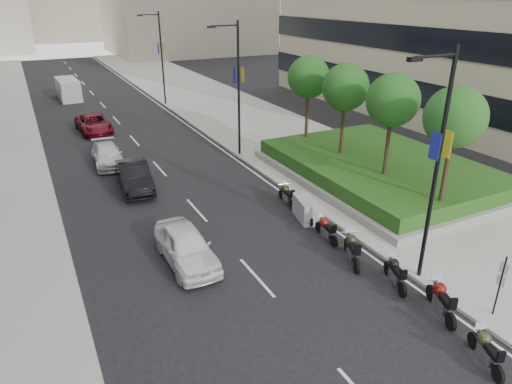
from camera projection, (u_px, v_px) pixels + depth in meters
ground at (348, 325)px, 15.79m from camera, size 160.00×160.00×0.00m
sidewalk_right at (231, 112)px, 44.01m from camera, size 10.00×100.00×0.15m
lane_edge at (178, 119)px, 41.83m from camera, size 0.12×100.00×0.01m
lane_centre at (121, 125)px, 39.67m from camera, size 0.12×100.00×0.01m
planter at (379, 174)px, 27.98m from camera, size 10.00×14.00×0.40m
hedge at (380, 165)px, 27.74m from camera, size 9.40×13.40×0.80m
tree_0 at (455, 118)px, 20.42m from camera, size 2.80×2.80×6.30m
tree_1 at (393, 101)px, 23.69m from camera, size 2.80×2.80×6.30m
tree_2 at (346, 88)px, 26.96m from camera, size 2.80×2.80×6.30m
tree_3 at (309, 77)px, 30.23m from camera, size 2.80×2.80×6.30m
lamp_post_0 at (435, 160)px, 16.31m from camera, size 2.34×0.45×9.00m
lamp_post_1 at (236, 83)px, 30.19m from camera, size 2.34×0.45×9.00m
lamp_post_2 at (160, 54)px, 44.90m from camera, size 2.34×0.45×9.00m
parking_sign at (500, 283)px, 15.57m from camera, size 0.06×0.32×2.50m
motorcycle_0 at (486, 349)px, 13.96m from camera, size 0.93×1.86×0.98m
motorcycle_1 at (441, 299)px, 16.12m from camera, size 1.07×2.11×1.12m
motorcycle_2 at (395, 272)px, 17.77m from camera, size 0.92×1.97×1.03m
motorcycle_3 at (352, 249)px, 19.30m from camera, size 1.12×2.17×1.15m
motorcycle_4 at (326, 229)px, 21.10m from camera, size 0.66×1.98×0.98m
motorcycle_5 at (305, 209)px, 22.95m from camera, size 1.14×1.98×1.13m
motorcycle_6 at (287, 195)px, 24.65m from camera, size 0.68×2.04×1.01m
car_a at (186, 246)px, 19.16m from camera, size 1.84×4.56×1.55m
car_b at (134, 176)px, 26.50m from camera, size 2.05×4.89×1.57m
car_c at (108, 155)px, 30.37m from camera, size 2.06×4.59×1.31m
car_d at (94, 124)px, 37.45m from camera, size 2.59×5.23×1.43m
delivery_van at (69, 90)px, 48.99m from camera, size 2.15×5.21×2.16m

